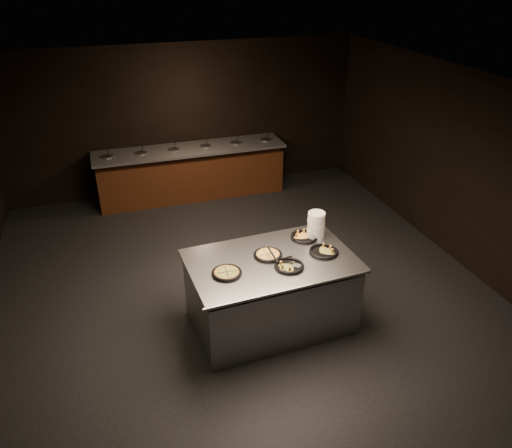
{
  "coord_description": "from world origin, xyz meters",
  "views": [
    {
      "loc": [
        -1.63,
        -5.56,
        4.29
      ],
      "look_at": [
        0.28,
        0.3,
        0.96
      ],
      "focal_mm": 35.0,
      "sensor_mm": 36.0,
      "label": 1
    }
  ],
  "objects_px": {
    "pan_veggie_whole": "(227,273)",
    "plate_stack": "(316,225)",
    "serving_counter": "(271,294)",
    "pan_cheese_whole": "(268,255)"
  },
  "relations": [
    {
      "from": "pan_veggie_whole",
      "to": "plate_stack",
      "type": "bearing_deg",
      "value": 19.94
    },
    {
      "from": "pan_veggie_whole",
      "to": "pan_cheese_whole",
      "type": "distance_m",
      "value": 0.64
    },
    {
      "from": "plate_stack",
      "to": "pan_cheese_whole",
      "type": "xyz_separation_m",
      "value": [
        -0.76,
        -0.26,
        -0.16
      ]
    },
    {
      "from": "plate_stack",
      "to": "pan_veggie_whole",
      "type": "bearing_deg",
      "value": -160.06
    },
    {
      "from": "plate_stack",
      "to": "pan_cheese_whole",
      "type": "relative_size",
      "value": 0.98
    },
    {
      "from": "serving_counter",
      "to": "pan_cheese_whole",
      "type": "xyz_separation_m",
      "value": [
        -0.01,
        0.09,
        0.54
      ]
    },
    {
      "from": "pan_veggie_whole",
      "to": "serving_counter",
      "type": "bearing_deg",
      "value": 12.72
    },
    {
      "from": "serving_counter",
      "to": "pan_veggie_whole",
      "type": "xyz_separation_m",
      "value": [
        -0.61,
        -0.14,
        0.54
      ]
    },
    {
      "from": "plate_stack",
      "to": "pan_veggie_whole",
      "type": "distance_m",
      "value": 1.45
    },
    {
      "from": "serving_counter",
      "to": "pan_veggie_whole",
      "type": "height_order",
      "value": "pan_veggie_whole"
    }
  ]
}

